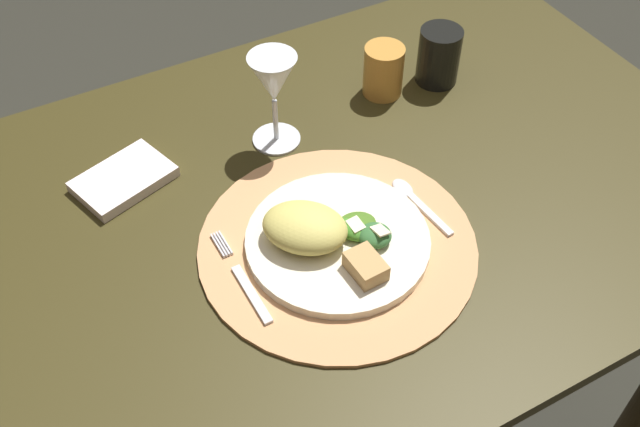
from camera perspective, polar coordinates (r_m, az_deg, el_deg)
dining_table at (r=1.18m, az=0.09°, el=-3.45°), size 1.27×0.81×0.71m
placemat at (r=1.01m, az=1.35°, el=-2.48°), size 0.38×0.38×0.01m
dinner_plate at (r=1.00m, az=1.36°, el=-2.11°), size 0.25×0.25×0.01m
pasta_serving at (r=0.98m, az=-1.17°, el=-1.08°), size 0.14×0.14×0.05m
salad_greens at (r=1.00m, az=3.26°, el=-1.30°), size 0.08×0.09×0.03m
bread_piece at (r=0.95m, az=3.55°, el=-4.07°), size 0.04×0.06×0.02m
fork at (r=0.97m, az=-5.91°, el=-5.15°), size 0.01×0.17×0.00m
spoon at (r=1.07m, az=7.12°, el=1.24°), size 0.03×0.13×0.01m
napkin at (r=1.13m, az=-14.87°, el=2.56°), size 0.16×0.13×0.02m
wine_glass at (r=1.10m, az=-3.49°, el=10.01°), size 0.08×0.08×0.16m
amber_tumbler at (r=1.24m, az=4.90°, el=10.89°), size 0.07×0.07×0.09m
dark_tumbler at (r=1.27m, az=9.12°, el=11.88°), size 0.07×0.07×0.10m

